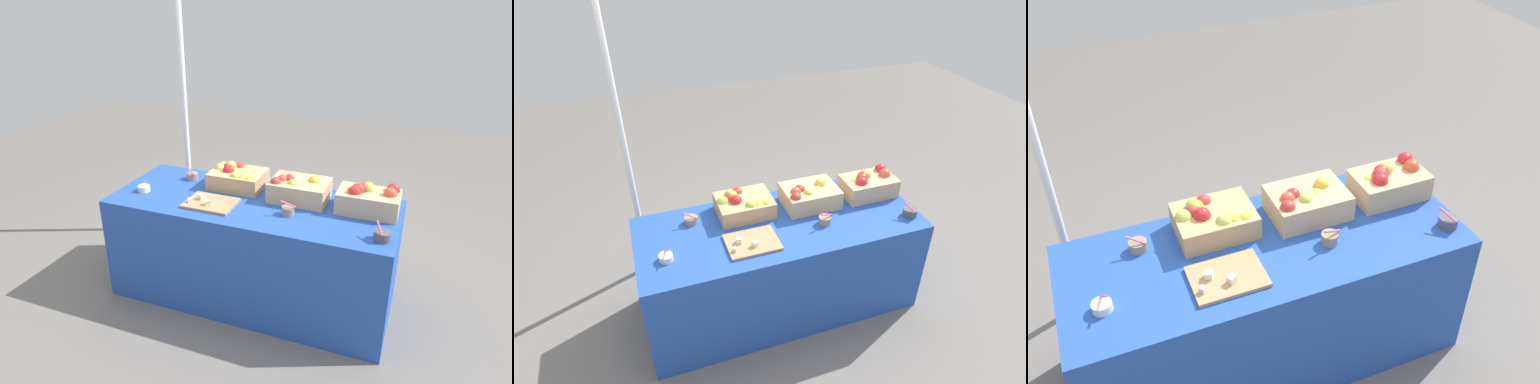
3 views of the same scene
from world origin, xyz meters
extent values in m
plane|color=slate|center=(0.00, 0.00, 0.00)|extent=(10.00, 10.00, 0.00)
cube|color=#234CAD|center=(0.00, 0.00, 0.37)|extent=(1.90, 0.76, 0.74)
cube|color=tan|center=(0.73, 0.12, 0.81)|extent=(0.38, 0.24, 0.14)
sphere|color=#B2C64C|center=(0.61, 0.12, 0.85)|extent=(0.08, 0.08, 0.08)
sphere|color=#B2332D|center=(0.66, 0.10, 0.89)|extent=(0.08, 0.08, 0.08)
sphere|color=red|center=(0.87, 0.19, 0.88)|extent=(0.08, 0.08, 0.08)
sphere|color=#D14C33|center=(0.86, 0.12, 0.88)|extent=(0.08, 0.08, 0.08)
sphere|color=#B2C64C|center=(0.72, 0.15, 0.89)|extent=(0.08, 0.08, 0.08)
sphere|color=#B2332D|center=(0.69, 0.13, 0.88)|extent=(0.08, 0.08, 0.08)
sphere|color=red|center=(0.65, 0.07, 0.88)|extent=(0.08, 0.08, 0.08)
cube|color=tan|center=(0.28, 0.14, 0.81)|extent=(0.38, 0.29, 0.13)
sphere|color=#99B742|center=(0.24, 0.08, 0.86)|extent=(0.08, 0.08, 0.08)
sphere|color=red|center=(0.20, 0.14, 0.87)|extent=(0.08, 0.08, 0.08)
sphere|color=#B2C64C|center=(0.32, 0.12, 0.84)|extent=(0.08, 0.08, 0.08)
sphere|color=#B2332D|center=(0.14, 0.06, 0.87)|extent=(0.08, 0.08, 0.08)
sphere|color=#D14C33|center=(0.16, 0.12, 0.87)|extent=(0.08, 0.08, 0.08)
sphere|color=gold|center=(0.36, 0.17, 0.88)|extent=(0.08, 0.08, 0.08)
cube|color=tan|center=(-0.19, 0.19, 0.80)|extent=(0.37, 0.29, 0.12)
sphere|color=gold|center=(-0.12, 0.10, 0.84)|extent=(0.08, 0.08, 0.08)
sphere|color=#B2C64C|center=(-0.16, 0.10, 0.85)|extent=(0.08, 0.08, 0.08)
sphere|color=#99B742|center=(-0.26, 0.23, 0.86)|extent=(0.08, 0.08, 0.08)
sphere|color=#B2C64C|center=(-0.18, 0.28, 0.83)|extent=(0.08, 0.08, 0.08)
sphere|color=#B2332D|center=(-0.28, 0.22, 0.86)|extent=(0.08, 0.08, 0.08)
sphere|color=#B2332D|center=(-0.21, 0.28, 0.85)|extent=(0.08, 0.08, 0.08)
sphere|color=red|center=(-0.25, 0.17, 0.86)|extent=(0.08, 0.08, 0.08)
sphere|color=#99B742|center=(-0.27, 0.25, 0.86)|extent=(0.08, 0.08, 0.08)
sphere|color=#B2C64C|center=(-0.33, 0.20, 0.85)|extent=(0.08, 0.08, 0.08)
sphere|color=gold|center=(-0.06, 0.09, 0.83)|extent=(0.08, 0.08, 0.08)
cube|color=tan|center=(-0.24, -0.15, 0.75)|extent=(0.33, 0.25, 0.02)
cube|color=beige|center=(-0.23, -0.20, 0.77)|extent=(0.05, 0.05, 0.03)
cube|color=beige|center=(-0.36, -0.20, 0.77)|extent=(0.04, 0.04, 0.03)
cube|color=beige|center=(-0.32, -0.13, 0.78)|extent=(0.04, 0.04, 0.03)
cylinder|color=gray|center=(0.28, -0.11, 0.77)|extent=(0.08, 0.08, 0.05)
cylinder|color=#EA598C|center=(0.28, -0.12, 0.82)|extent=(0.10, 0.04, 0.05)
cylinder|color=silver|center=(-0.77, -0.13, 0.76)|extent=(0.08, 0.08, 0.04)
cylinder|color=#EA598C|center=(-0.75, -0.12, 0.81)|extent=(0.04, 0.09, 0.07)
cylinder|color=gray|center=(-0.56, 0.19, 0.76)|extent=(0.09, 0.09, 0.05)
cylinder|color=#EA598C|center=(-0.56, 0.17, 0.81)|extent=(0.09, 0.04, 0.05)
cylinder|color=#4C4C51|center=(0.86, -0.22, 0.77)|extent=(0.09, 0.09, 0.05)
cylinder|color=#EA598C|center=(0.85, -0.23, 0.82)|extent=(0.05, 0.10, 0.05)
cylinder|color=white|center=(-0.89, 0.71, 1.08)|extent=(0.04, 0.04, 2.15)
camera|label=1|loc=(1.03, -2.56, 2.03)|focal=32.28mm
camera|label=2|loc=(-0.83, -2.15, 2.46)|focal=30.20mm
camera|label=3|loc=(-0.71, -1.90, 2.48)|focal=39.91mm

